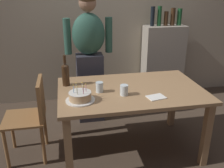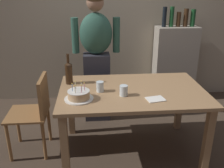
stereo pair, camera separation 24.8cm
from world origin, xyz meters
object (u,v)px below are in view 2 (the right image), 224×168
at_px(water_glass_near, 100,87).
at_px(person_man_bearded, 96,57).
at_px(birthday_cake, 79,95).
at_px(water_glass_far, 124,91).
at_px(napkin_stack, 156,99).
at_px(wine_bottle, 69,72).
at_px(dining_chair, 36,109).

bearing_deg(water_glass_near, person_man_bearded, 90.99).
xyz_separation_m(birthday_cake, water_glass_near, (0.21, 0.17, 0.01)).
bearing_deg(water_glass_far, person_man_bearded, 104.53).
bearing_deg(napkin_stack, water_glass_near, 155.39).
distance_m(water_glass_near, person_man_bearded, 0.81).
distance_m(wine_bottle, dining_chair, 0.53).
height_order(water_glass_near, napkin_stack, water_glass_near).
bearing_deg(napkin_stack, wine_bottle, 150.04).
distance_m(napkin_stack, person_man_bearded, 1.17).
bearing_deg(dining_chair, water_glass_near, 81.25).
bearing_deg(dining_chair, birthday_cake, 60.15).
height_order(water_glass_near, wine_bottle, wine_bottle).
bearing_deg(water_glass_far, dining_chair, 166.12).
xyz_separation_m(water_glass_far, napkin_stack, (0.29, -0.12, -0.05)).
relative_size(water_glass_far, wine_bottle, 0.32).
bearing_deg(birthday_cake, napkin_stack, -5.18).
bearing_deg(water_glass_near, water_glass_far, -28.03).
xyz_separation_m(birthday_cake, water_glass_far, (0.43, 0.05, 0.01)).
bearing_deg(water_glass_far, water_glass_near, 151.97).
bearing_deg(birthday_cake, water_glass_far, 6.71).
height_order(wine_bottle, napkin_stack, wine_bottle).
height_order(water_glass_far, wine_bottle, wine_bottle).
height_order(birthday_cake, wine_bottle, wine_bottle).
bearing_deg(person_man_bearded, water_glass_far, 104.53).
bearing_deg(water_glass_near, wine_bottle, 142.65).
relative_size(water_glass_near, person_man_bearded, 0.06).
distance_m(water_glass_near, water_glass_far, 0.25).
xyz_separation_m(birthday_cake, person_man_bearded, (0.19, 0.97, 0.09)).
bearing_deg(water_glass_far, napkin_stack, -21.83).
bearing_deg(dining_chair, water_glass_far, 76.12).
height_order(birthday_cake, water_glass_far, birthday_cake).
bearing_deg(water_glass_near, birthday_cake, -140.47).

